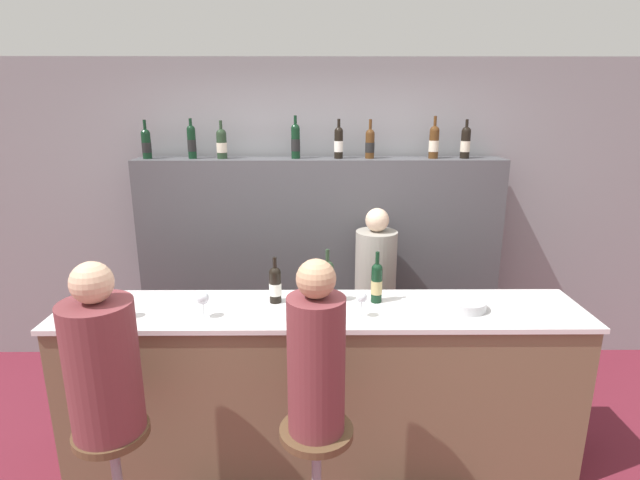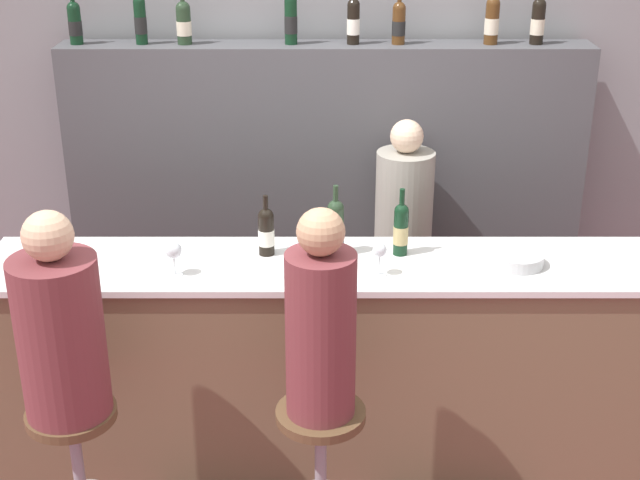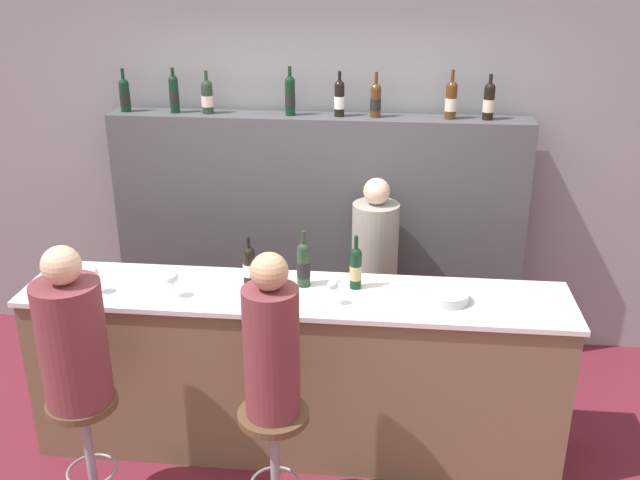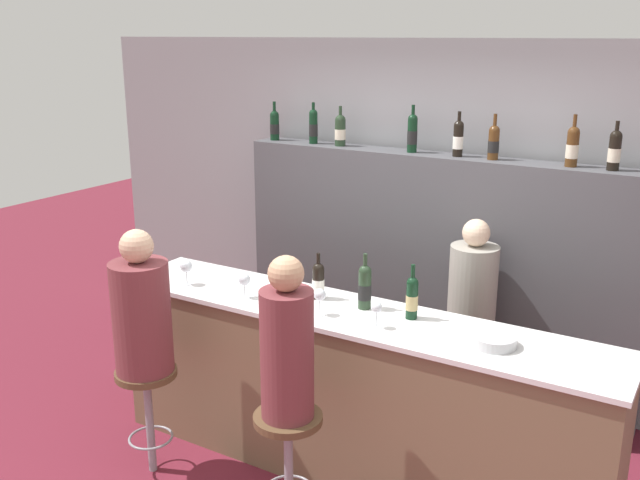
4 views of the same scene
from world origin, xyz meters
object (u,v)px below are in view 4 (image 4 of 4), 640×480
at_px(wine_bottle_backbar_0, 275,125).
at_px(wine_glass_0, 186,267).
at_px(wine_bottle_counter_2, 412,297).
at_px(bar_stool_right, 288,440).
at_px(wine_bottle_counter_1, 365,286).
at_px(bar_stool_left, 147,393).
at_px(wine_bottle_backbar_2, 340,130).
at_px(wine_bottle_counter_0, 318,280).
at_px(wine_bottle_backbar_6, 572,146).
at_px(wine_bottle_backbar_4, 458,138).
at_px(wine_bottle_backbar_7, 615,150).
at_px(metal_bowl, 494,341).
at_px(wine_bottle_backbar_1, 313,126).
at_px(wine_bottle_backbar_3, 412,133).
at_px(wine_bottle_backbar_5, 494,142).
at_px(bartender, 470,334).
at_px(guest_seated_left, 141,311).
at_px(wine_glass_2, 320,296).
at_px(guest_seated_right, 287,346).
at_px(wine_glass_3, 377,309).

height_order(wine_bottle_backbar_0, wine_glass_0, wine_bottle_backbar_0).
relative_size(wine_bottle_counter_2, bar_stool_right, 0.47).
relative_size(wine_bottle_counter_1, bar_stool_left, 0.49).
bearing_deg(wine_bottle_backbar_2, wine_bottle_counter_0, -66.53).
height_order(wine_bottle_counter_0, wine_bottle_counter_2, wine_bottle_counter_2).
bearing_deg(bar_stool_right, wine_bottle_backbar_6, 63.42).
bearing_deg(wine_bottle_backbar_2, wine_bottle_counter_2, -45.61).
bearing_deg(wine_bottle_counter_1, wine_bottle_counter_0, -180.00).
xyz_separation_m(wine_bottle_backbar_2, wine_bottle_backbar_4, (0.93, -0.00, 0.01)).
height_order(wine_bottle_backbar_7, bar_stool_right, wine_bottle_backbar_7).
relative_size(bar_stool_left, bar_stool_right, 1.00).
relative_size(wine_bottle_counter_0, wine_bottle_backbar_2, 0.98).
height_order(wine_bottle_backbar_4, wine_bottle_backbar_7, wine_bottle_backbar_4).
relative_size(wine_bottle_backbar_2, metal_bowl, 1.26).
bearing_deg(bar_stool_left, wine_bottle_backbar_7, 40.26).
xyz_separation_m(wine_bottle_backbar_1, wine_bottle_backbar_7, (2.17, 0.00, -0.01)).
distance_m(wine_bottle_backbar_3, bar_stool_left, 2.50).
bearing_deg(wine_bottle_backbar_5, wine_bottle_backbar_2, 180.00).
xyz_separation_m(wine_glass_0, metal_bowl, (2.01, 0.10, -0.09)).
xyz_separation_m(wine_bottle_counter_0, bar_stool_left, (-0.77, -0.73, -0.64)).
distance_m(metal_bowl, bartender, 1.09).
relative_size(wine_bottle_counter_0, wine_bottle_counter_1, 0.86).
bearing_deg(wine_bottle_backbar_7, wine_bottle_backbar_4, -180.00).
xyz_separation_m(wine_bottle_backbar_0, guest_seated_left, (0.32, -1.87, -0.87)).
bearing_deg(wine_bottle_backbar_1, wine_bottle_backbar_3, 0.00).
bearing_deg(metal_bowl, wine_bottle_counter_1, 171.66).
height_order(wine_bottle_counter_1, bar_stool_left, wine_bottle_counter_1).
xyz_separation_m(wine_bottle_backbar_4, wine_bottle_backbar_5, (0.25, 0.00, -0.01)).
height_order(wine_glass_0, wine_glass_2, wine_glass_0).
distance_m(wine_bottle_counter_2, wine_bottle_backbar_4, 1.38).
distance_m(wine_bottle_counter_0, wine_bottle_counter_2, 0.62).
relative_size(guest_seated_right, bartender, 0.60).
bearing_deg(wine_glass_0, wine_bottle_counter_1, 10.77).
bearing_deg(guest_seated_right, bar_stool_left, 180.00).
bearing_deg(bar_stool_left, wine_bottle_backbar_1, 88.81).
bearing_deg(wine_bottle_backbar_3, wine_bottle_backbar_2, 180.00).
bearing_deg(wine_glass_3, metal_bowl, 9.28).
xyz_separation_m(wine_bottle_backbar_6, wine_bottle_backbar_7, (0.25, 0.00, -0.00)).
height_order(wine_bottle_counter_1, wine_bottle_backbar_4, wine_bottle_backbar_4).
xyz_separation_m(wine_bottle_backbar_0, wine_glass_0, (0.23, -1.37, -0.75)).
relative_size(metal_bowl, bar_stool_right, 0.34).
height_order(wine_bottle_backbar_2, bar_stool_left, wine_bottle_backbar_2).
bearing_deg(wine_bottle_counter_1, wine_bottle_backbar_6, 52.78).
relative_size(wine_glass_0, metal_bowl, 0.69).
distance_m(wine_bottle_counter_1, wine_glass_0, 1.20).
height_order(wine_bottle_backbar_2, wine_bottle_backbar_5, wine_bottle_backbar_5).
relative_size(wine_bottle_counter_0, bar_stool_left, 0.42).
bearing_deg(guest_seated_right, wine_bottle_backbar_7, 57.60).
relative_size(wine_bottle_backbar_0, wine_bottle_backbar_3, 0.90).
relative_size(wine_bottle_backbar_3, wine_bottle_backbar_7, 1.10).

